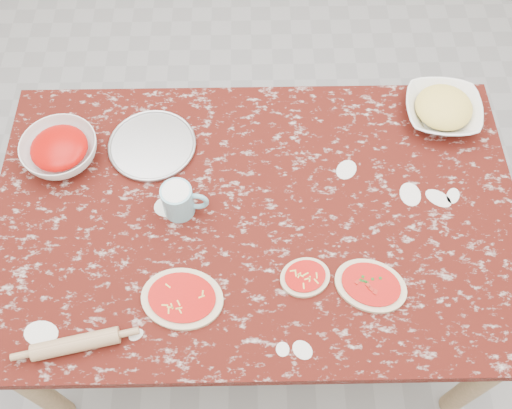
% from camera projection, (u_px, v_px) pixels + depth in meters
% --- Properties ---
extents(ground, '(4.00, 4.00, 0.00)m').
position_uv_depth(ground, '(256.00, 302.00, 2.37)').
color(ground, gray).
extents(worktable, '(1.60, 1.00, 0.75)m').
position_uv_depth(worktable, '(256.00, 226.00, 1.80)').
color(worktable, '#3D0F0A').
rests_on(worktable, ground).
extents(pizza_tray, '(0.31, 0.31, 0.01)m').
position_uv_depth(pizza_tray, '(152.00, 146.00, 1.85)').
color(pizza_tray, '#B2B2B7').
rests_on(pizza_tray, worktable).
extents(sauce_bowl, '(0.29, 0.29, 0.07)m').
position_uv_depth(sauce_bowl, '(61.00, 151.00, 1.80)').
color(sauce_bowl, white).
rests_on(sauce_bowl, worktable).
extents(cheese_bowl, '(0.27, 0.27, 0.06)m').
position_uv_depth(cheese_bowl, '(442.00, 111.00, 1.89)').
color(cheese_bowl, white).
rests_on(cheese_bowl, worktable).
extents(flour_mug, '(0.14, 0.09, 0.11)m').
position_uv_depth(flour_mug, '(179.00, 200.00, 1.68)').
color(flour_mug, '#77B4C6').
rests_on(flour_mug, worktable).
extents(pizza_left, '(0.26, 0.22, 0.02)m').
position_uv_depth(pizza_left, '(182.00, 298.00, 1.58)').
color(pizza_left, beige).
rests_on(pizza_left, worktable).
extents(pizza_mid, '(0.17, 0.15, 0.02)m').
position_uv_depth(pizza_mid, '(305.00, 277.00, 1.61)').
color(pizza_mid, beige).
rests_on(pizza_mid, worktable).
extents(pizza_right, '(0.25, 0.22, 0.02)m').
position_uv_depth(pizza_right, '(371.00, 285.00, 1.60)').
color(pizza_right, beige).
rests_on(pizza_right, worktable).
extents(rolling_pin, '(0.23, 0.09, 0.05)m').
position_uv_depth(rolling_pin, '(76.00, 344.00, 1.50)').
color(rolling_pin, tan).
rests_on(rolling_pin, worktable).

